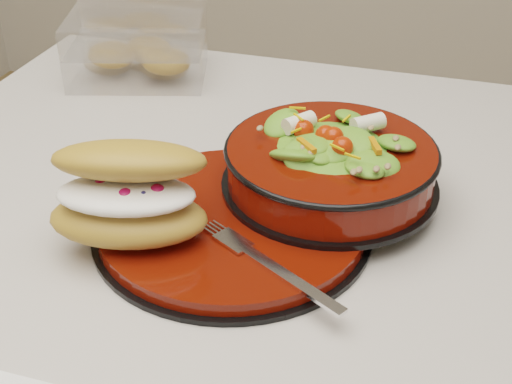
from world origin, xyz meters
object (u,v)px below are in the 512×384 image
(fork, at_px, (273,267))
(dinner_plate, at_px, (233,223))
(salad_bowl, at_px, (331,158))
(croissant, at_px, (129,194))
(pastry_box, at_px, (138,48))

(fork, bearing_deg, dinner_plate, 71.31)
(salad_bowl, xyz_separation_m, croissant, (-0.17, -0.14, 0.01))
(fork, distance_m, pastry_box, 0.53)
(dinner_plate, xyz_separation_m, croissant, (-0.09, -0.06, 0.06))
(dinner_plate, xyz_separation_m, fork, (0.06, -0.07, 0.01))
(dinner_plate, xyz_separation_m, salad_bowl, (0.08, 0.09, 0.05))
(croissant, bearing_deg, dinner_plate, 20.21)
(dinner_plate, relative_size, fork, 1.97)
(pastry_box, bearing_deg, dinner_plate, -68.83)
(croissant, distance_m, fork, 0.16)
(dinner_plate, distance_m, fork, 0.10)
(dinner_plate, height_order, pastry_box, pastry_box)
(salad_bowl, distance_m, croissant, 0.22)
(dinner_plate, bearing_deg, pastry_box, 127.43)
(salad_bowl, relative_size, fork, 1.60)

